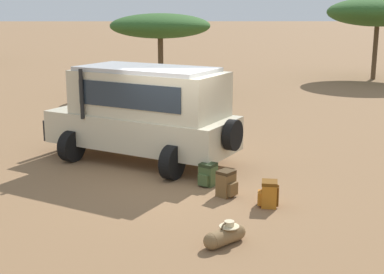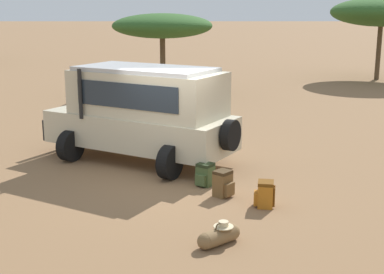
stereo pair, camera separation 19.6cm
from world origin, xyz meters
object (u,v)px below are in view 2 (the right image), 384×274
(backpack_near_rear_wheel, at_px, (226,184))
(duffel_bag_low_black_case, at_px, (222,236))
(safari_vehicle, at_px, (146,112))
(backpack_cluster_center, at_px, (207,175))
(backpack_beside_front_wheel, at_px, (267,194))
(acacia_tree_left_mid, at_px, (165,26))

(backpack_near_rear_wheel, xyz_separation_m, duffel_bag_low_black_case, (-0.20, -2.37, -0.12))
(safari_vehicle, bearing_deg, duffel_bag_low_black_case, -71.50)
(backpack_near_rear_wheel, height_order, duffel_bag_low_black_case, backpack_near_rear_wheel)
(backpack_cluster_center, distance_m, backpack_near_rear_wheel, 0.80)
(backpack_beside_front_wheel, bearing_deg, duffel_bag_low_black_case, -119.48)
(safari_vehicle, relative_size, backpack_beside_front_wheel, 10.05)
(backpack_cluster_center, bearing_deg, duffel_bag_low_black_case, -86.99)
(backpack_beside_front_wheel, xyz_separation_m, backpack_near_rear_wheel, (-0.80, 0.61, 0.02))
(duffel_bag_low_black_case, relative_size, acacia_tree_left_mid, 0.16)
(backpack_cluster_center, distance_m, duffel_bag_low_black_case, 3.09)
(safari_vehicle, height_order, backpack_cluster_center, safari_vehicle)
(acacia_tree_left_mid, bearing_deg, backpack_beside_front_wheel, -79.04)
(safari_vehicle, distance_m, backpack_beside_front_wheel, 4.42)
(backpack_cluster_center, bearing_deg, acacia_tree_left_mid, 97.10)
(duffel_bag_low_black_case, bearing_deg, safari_vehicle, 108.50)
(backpack_beside_front_wheel, distance_m, backpack_cluster_center, 1.76)
(acacia_tree_left_mid, bearing_deg, duffel_bag_low_black_case, -83.68)
(safari_vehicle, relative_size, acacia_tree_left_mid, 1.17)
(backpack_cluster_center, xyz_separation_m, backpack_near_rear_wheel, (0.36, -0.71, 0.02))
(duffel_bag_low_black_case, distance_m, acacia_tree_left_mid, 16.51)
(backpack_beside_front_wheel, bearing_deg, backpack_cluster_center, 131.20)
(backpack_near_rear_wheel, bearing_deg, safari_vehicle, 124.94)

